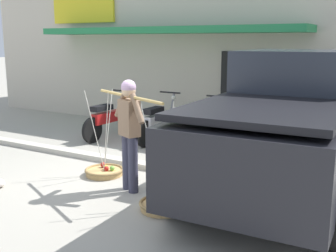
{
  "coord_description": "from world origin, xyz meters",
  "views": [
    {
      "loc": [
        4.1,
        -5.31,
        2.25
      ],
      "look_at": [
        0.68,
        0.6,
        0.85
      ],
      "focal_mm": 44.64,
      "sensor_mm": 36.0,
      "label": 1
    }
  ],
  "objects_px": {
    "fruit_vendor": "(129,128)",
    "fruit_basket_right_side": "(104,171)",
    "fruit_basket_left_side": "(164,204)",
    "motorcycle_nearest_shop": "(109,119)",
    "parked_truck": "(287,124)",
    "motorcycle_third_in_row": "(208,128)",
    "motorcycle_second_in_row": "(159,122)"
  },
  "relations": [
    {
      "from": "fruit_basket_left_side",
      "to": "parked_truck",
      "type": "relative_size",
      "value": 0.3
    },
    {
      "from": "motorcycle_nearest_shop",
      "to": "parked_truck",
      "type": "bearing_deg",
      "value": -17.9
    },
    {
      "from": "fruit_basket_left_side",
      "to": "motorcycle_nearest_shop",
      "type": "bearing_deg",
      "value": 137.29
    },
    {
      "from": "fruit_basket_left_side",
      "to": "motorcycle_nearest_shop",
      "type": "relative_size",
      "value": 0.8
    },
    {
      "from": "motorcycle_nearest_shop",
      "to": "parked_truck",
      "type": "height_order",
      "value": "parked_truck"
    },
    {
      "from": "fruit_basket_right_side",
      "to": "motorcycle_second_in_row",
      "type": "xyz_separation_m",
      "value": [
        -0.44,
        2.54,
        0.38
      ]
    },
    {
      "from": "parked_truck",
      "to": "motorcycle_nearest_shop",
      "type": "bearing_deg",
      "value": 162.1
    },
    {
      "from": "fruit_basket_right_side",
      "to": "motorcycle_second_in_row",
      "type": "bearing_deg",
      "value": 99.91
    },
    {
      "from": "motorcycle_nearest_shop",
      "to": "fruit_basket_left_side",
      "type": "bearing_deg",
      "value": -42.71
    },
    {
      "from": "fruit_basket_left_side",
      "to": "motorcycle_nearest_shop",
      "type": "xyz_separation_m",
      "value": [
        -3.26,
        3.01,
        0.38
      ]
    },
    {
      "from": "fruit_basket_right_side",
      "to": "motorcycle_third_in_row",
      "type": "bearing_deg",
      "value": 72.1
    },
    {
      "from": "fruit_vendor",
      "to": "fruit_basket_right_side",
      "type": "bearing_deg",
      "value": 154.56
    },
    {
      "from": "fruit_basket_right_side",
      "to": "motorcycle_nearest_shop",
      "type": "xyz_separation_m",
      "value": [
        -1.64,
        2.25,
        0.38
      ]
    },
    {
      "from": "fruit_vendor",
      "to": "motorcycle_third_in_row",
      "type": "height_order",
      "value": "fruit_vendor"
    },
    {
      "from": "motorcycle_third_in_row",
      "to": "parked_truck",
      "type": "distance_m",
      "value": 2.69
    },
    {
      "from": "fruit_basket_right_side",
      "to": "motorcycle_nearest_shop",
      "type": "bearing_deg",
      "value": 126.07
    },
    {
      "from": "fruit_basket_left_side",
      "to": "parked_truck",
      "type": "xyz_separation_m",
      "value": [
        1.21,
        1.57,
        0.95
      ]
    },
    {
      "from": "fruit_vendor",
      "to": "fruit_basket_right_side",
      "type": "height_order",
      "value": "fruit_vendor"
    },
    {
      "from": "fruit_vendor",
      "to": "fruit_basket_left_side",
      "type": "distance_m",
      "value": 1.27
    },
    {
      "from": "motorcycle_nearest_shop",
      "to": "motorcycle_third_in_row",
      "type": "distance_m",
      "value": 2.44
    },
    {
      "from": "fruit_basket_left_side",
      "to": "motorcycle_nearest_shop",
      "type": "height_order",
      "value": "fruit_basket_left_side"
    },
    {
      "from": "fruit_vendor",
      "to": "parked_truck",
      "type": "height_order",
      "value": "parked_truck"
    },
    {
      "from": "motorcycle_second_in_row",
      "to": "fruit_vendor",
      "type": "bearing_deg",
      "value": -66.79
    },
    {
      "from": "fruit_vendor",
      "to": "fruit_basket_left_side",
      "type": "bearing_deg",
      "value": -24.83
    },
    {
      "from": "fruit_basket_left_side",
      "to": "motorcycle_third_in_row",
      "type": "xyz_separation_m",
      "value": [
        -0.83,
        3.22,
        0.38
      ]
    },
    {
      "from": "fruit_basket_left_side",
      "to": "motorcycle_second_in_row",
      "type": "height_order",
      "value": "fruit_basket_left_side"
    },
    {
      "from": "motorcycle_nearest_shop",
      "to": "motorcycle_third_in_row",
      "type": "height_order",
      "value": "same"
    },
    {
      "from": "fruit_basket_right_side",
      "to": "motorcycle_nearest_shop",
      "type": "height_order",
      "value": "fruit_basket_right_side"
    },
    {
      "from": "fruit_basket_left_side",
      "to": "fruit_basket_right_side",
      "type": "distance_m",
      "value": 1.79
    },
    {
      "from": "fruit_basket_right_side",
      "to": "parked_truck",
      "type": "distance_m",
      "value": 3.1
    },
    {
      "from": "motorcycle_second_in_row",
      "to": "fruit_basket_right_side",
      "type": "bearing_deg",
      "value": -80.09
    },
    {
      "from": "fruit_vendor",
      "to": "motorcycle_nearest_shop",
      "type": "xyz_separation_m",
      "value": [
        -2.45,
        2.64,
        -0.53
      ]
    }
  ]
}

